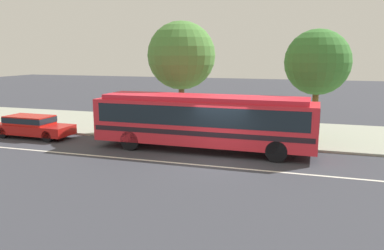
% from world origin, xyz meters
% --- Properties ---
extents(ground_plane, '(120.00, 120.00, 0.00)m').
position_xyz_m(ground_plane, '(0.00, 0.00, 0.00)').
color(ground_plane, '#363840').
extents(sidewalk_slab, '(60.00, 8.00, 0.12)m').
position_xyz_m(sidewalk_slab, '(0.00, 7.18, 0.06)').
color(sidewalk_slab, '#979B8C').
rests_on(sidewalk_slab, ground_plane).
extents(lane_stripe_center, '(56.00, 0.16, 0.01)m').
position_xyz_m(lane_stripe_center, '(0.00, -0.80, 0.00)').
color(lane_stripe_center, silver).
rests_on(lane_stripe_center, ground_plane).
extents(transit_bus, '(11.19, 2.54, 2.81)m').
position_xyz_m(transit_bus, '(-1.18, 1.83, 1.64)').
color(transit_bus, red).
rests_on(transit_bus, ground_plane).
extents(sedan_behind_bus, '(4.82, 1.83, 1.29)m').
position_xyz_m(sedan_behind_bus, '(-11.68, 1.79, 0.72)').
color(sedan_behind_bus, red).
rests_on(sedan_behind_bus, ground_plane).
extents(pedestrian_waiting_near_sign, '(0.47, 0.47, 1.68)m').
position_xyz_m(pedestrian_waiting_near_sign, '(-4.13, 4.04, 1.10)').
color(pedestrian_waiting_near_sign, '#362832').
rests_on(pedestrian_waiting_near_sign, sidewalk_slab).
extents(bus_stop_sign, '(0.08, 0.44, 2.43)m').
position_xyz_m(bus_stop_sign, '(3.59, 3.65, 1.68)').
color(bus_stop_sign, gray).
rests_on(bus_stop_sign, sidewalk_slab).
extents(street_tree_near_stop, '(4.09, 4.09, 6.69)m').
position_xyz_m(street_tree_near_stop, '(-3.67, 5.62, 4.75)').
color(street_tree_near_stop, brown).
rests_on(street_tree_near_stop, sidewalk_slab).
extents(street_tree_mid_block, '(3.63, 3.63, 6.11)m').
position_xyz_m(street_tree_mid_block, '(4.16, 6.00, 4.40)').
color(street_tree_mid_block, brown).
rests_on(street_tree_mid_block, sidewalk_slab).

